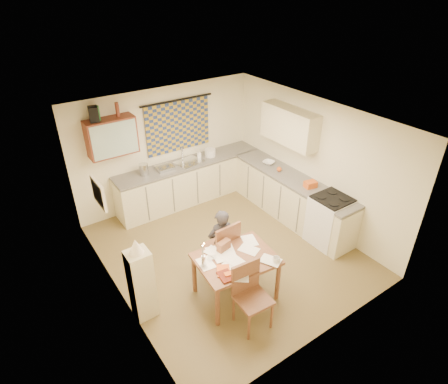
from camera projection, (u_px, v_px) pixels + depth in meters
floor at (228, 251)px, 6.86m from camera, size 4.00×4.50×0.02m
ceiling at (228, 119)px, 5.58m from camera, size 4.00×4.50×0.02m
wall_back at (166, 147)px, 7.82m from camera, size 4.00×0.02×2.50m
wall_front at (333, 269)px, 4.62m from camera, size 4.00×0.02×2.50m
wall_left at (111, 234)px, 5.24m from camera, size 0.02×4.50×2.50m
wall_right at (313, 162)px, 7.20m from camera, size 0.02×4.50×2.50m
window_blind at (178, 126)px, 7.73m from camera, size 1.45×0.03×1.05m
curtain_rod at (177, 100)px, 7.44m from camera, size 1.60×0.04×0.04m
wall_cabinet at (112, 137)px, 6.85m from camera, size 0.90×0.34×0.70m
wall_cabinet_glass at (115, 140)px, 6.73m from camera, size 0.84×0.02×0.64m
upper_cabinet_right at (289, 126)px, 7.19m from camera, size 0.34×1.30×0.70m
framed_print at (99, 193)px, 5.31m from camera, size 0.04×0.50×0.40m
print_canvas at (100, 193)px, 5.32m from camera, size 0.01×0.42×0.32m
counter_back at (190, 181)px, 8.19m from camera, size 3.30×0.62×0.92m
counter_right at (291, 198)px, 7.59m from camera, size 0.62×2.95×0.92m
stove at (329, 220)px, 6.86m from camera, size 0.62×0.62×0.96m
sink at (189, 164)px, 7.96m from camera, size 0.63×0.55×0.10m
tap at (182, 154)px, 7.97m from camera, size 0.04×0.04×0.28m
dish_rack at (165, 168)px, 7.65m from camera, size 0.35×0.30×0.06m
kettle at (144, 169)px, 7.38m from camera, size 0.22×0.22×0.24m
mixing_bowl at (210, 153)px, 8.16m from camera, size 0.26×0.26×0.16m
soap_bottle at (199, 154)px, 8.07m from camera, size 0.12×0.12×0.18m
bowl at (269, 163)px, 7.86m from camera, size 0.38×0.38×0.06m
orange_bag at (310, 184)px, 6.99m from camera, size 0.24×0.19×0.12m
fruit_orange at (279, 169)px, 7.55m from camera, size 0.10×0.10×0.10m
speaker at (94, 114)px, 6.48m from camera, size 0.20×0.23×0.26m
bottle_green at (98, 113)px, 6.52m from camera, size 0.09×0.09×0.26m
bottle_brown at (117, 110)px, 6.69m from camera, size 0.08×0.08×0.26m
dining_table at (236, 276)px, 5.74m from camera, size 1.24×0.99×0.75m
chair_far at (221, 256)px, 6.24m from camera, size 0.49×0.49×1.04m
chair_near at (252, 307)px, 5.30m from camera, size 0.48×0.48×1.00m
person at (221, 243)px, 6.06m from camera, size 0.54×0.43×1.24m
shelf_stand at (142, 284)px, 5.31m from camera, size 0.32×0.30×1.16m
lampshade at (136, 246)px, 4.96m from camera, size 0.20×0.20×0.22m
letter_rack at (224, 246)px, 5.67m from camera, size 0.24×0.15×0.16m
mug at (276, 260)px, 5.45m from camera, size 0.14×0.14×0.09m
magazine at (220, 278)px, 5.16m from camera, size 0.25×0.30×0.02m
book at (217, 271)px, 5.29m from camera, size 0.40×0.41×0.02m
orange_box at (229, 274)px, 5.22m from camera, size 0.14×0.11×0.04m
eyeglasses at (254, 267)px, 5.37m from camera, size 0.14×0.07×0.02m
candle_holder at (204, 261)px, 5.36m from camera, size 0.07×0.07×0.18m
candle at (203, 252)px, 5.22m from camera, size 0.03×0.03×0.22m
candle_flame at (204, 244)px, 5.18m from camera, size 0.02×0.02×0.02m
papers at (232, 257)px, 5.55m from camera, size 1.12×0.99×0.02m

